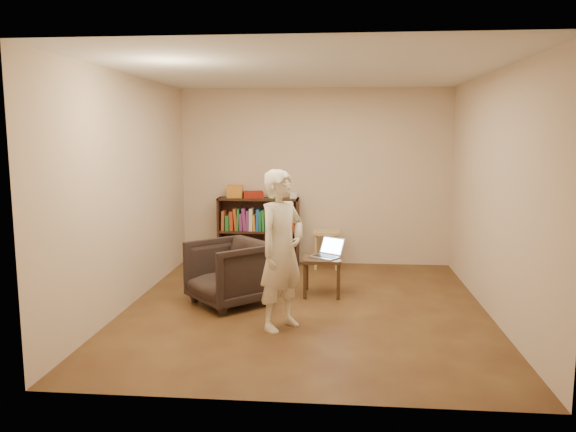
# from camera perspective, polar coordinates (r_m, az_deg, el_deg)

# --- Properties ---
(floor) EXTENTS (4.50, 4.50, 0.00)m
(floor) POSITION_cam_1_polar(r_m,az_deg,el_deg) (6.40, 1.75, -9.31)
(floor) COLOR #412315
(floor) RESTS_ON ground
(ceiling) EXTENTS (4.50, 4.50, 0.00)m
(ceiling) POSITION_cam_1_polar(r_m,az_deg,el_deg) (6.13, 1.87, 14.52)
(ceiling) COLOR silver
(ceiling) RESTS_ON wall_back
(wall_back) EXTENTS (4.00, 0.00, 4.00)m
(wall_back) POSITION_cam_1_polar(r_m,az_deg,el_deg) (8.37, 2.73, 3.96)
(wall_back) COLOR #C9B398
(wall_back) RESTS_ON floor
(wall_left) EXTENTS (0.00, 4.50, 4.50)m
(wall_left) POSITION_cam_1_polar(r_m,az_deg,el_deg) (6.56, -15.93, 2.42)
(wall_left) COLOR #C9B398
(wall_left) RESTS_ON floor
(wall_right) EXTENTS (0.00, 4.50, 4.50)m
(wall_right) POSITION_cam_1_polar(r_m,az_deg,el_deg) (6.33, 20.19, 2.03)
(wall_right) COLOR #C9B398
(wall_right) RESTS_ON floor
(bookshelf) EXTENTS (1.20, 0.30, 1.00)m
(bookshelf) POSITION_cam_1_polar(r_m,az_deg,el_deg) (8.40, -2.99, -1.95)
(bookshelf) COLOR black
(bookshelf) RESTS_ON floor
(box_yellow) EXTENTS (0.24, 0.19, 0.18)m
(box_yellow) POSITION_cam_1_polar(r_m,az_deg,el_deg) (8.38, -5.44, 2.51)
(box_yellow) COLOR orange
(box_yellow) RESTS_ON bookshelf
(red_cloth) EXTENTS (0.33, 0.28, 0.10)m
(red_cloth) POSITION_cam_1_polar(r_m,az_deg,el_deg) (8.33, -3.57, 2.19)
(red_cloth) COLOR maroon
(red_cloth) RESTS_ON bookshelf
(box_green) EXTENTS (0.17, 0.17, 0.15)m
(box_green) POSITION_cam_1_polar(r_m,az_deg,el_deg) (8.27, -1.31, 2.36)
(box_green) COLOR #1F7431
(box_green) RESTS_ON bookshelf
(box_white) EXTENTS (0.10, 0.10, 0.08)m
(box_white) POSITION_cam_1_polar(r_m,az_deg,el_deg) (8.27, 0.56, 2.11)
(box_white) COLOR silver
(box_white) RESTS_ON bookshelf
(stool) EXTENTS (0.38, 0.38, 0.54)m
(stool) POSITION_cam_1_polar(r_m,az_deg,el_deg) (8.18, 3.92, -2.25)
(stool) COLOR tan
(stool) RESTS_ON floor
(armchair) EXTENTS (1.13, 1.13, 0.74)m
(armchair) POSITION_cam_1_polar(r_m,az_deg,el_deg) (6.48, -5.96, -5.74)
(armchair) COLOR black
(armchair) RESTS_ON floor
(side_table) EXTENTS (0.45, 0.45, 0.46)m
(side_table) POSITION_cam_1_polar(r_m,az_deg,el_deg) (6.81, 3.50, -4.86)
(side_table) COLOR black
(side_table) RESTS_ON floor
(laptop) EXTENTS (0.45, 0.45, 0.23)m
(laptop) POSITION_cam_1_polar(r_m,az_deg,el_deg) (6.82, 4.06, -3.71)
(laptop) COLOR silver
(laptop) RESTS_ON side_table
(person) EXTENTS (0.65, 0.70, 1.60)m
(person) POSITION_cam_1_polar(r_m,az_deg,el_deg) (5.57, -0.66, -3.50)
(person) COLOR beige
(person) RESTS_ON floor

